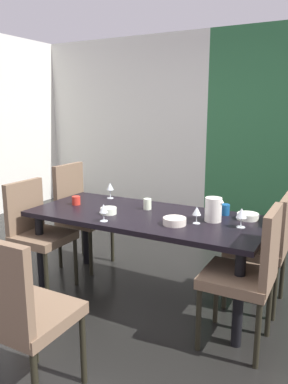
% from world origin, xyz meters
% --- Properties ---
extents(ground_plane, '(6.01, 5.46, 0.02)m').
position_xyz_m(ground_plane, '(0.00, 0.00, -0.01)').
color(ground_plane, black).
extents(back_panel_interior, '(2.89, 0.10, 2.64)m').
position_xyz_m(back_panel_interior, '(-1.56, 2.68, 1.32)').
color(back_panel_interior, silver).
rests_on(back_panel_interior, ground_plane).
extents(dining_table, '(1.94, 0.85, 0.73)m').
position_xyz_m(dining_table, '(0.25, 0.08, 0.65)').
color(dining_table, black).
rests_on(dining_table, ground_plane).
extents(chair_right_near, '(0.44, 0.44, 0.98)m').
position_xyz_m(chair_right_near, '(1.17, -0.22, 0.55)').
color(chair_right_near, brown).
rests_on(chair_right_near, ground_plane).
extents(chair_left_far, '(0.45, 0.44, 1.03)m').
position_xyz_m(chair_left_far, '(-0.68, 0.39, 0.57)').
color(chair_left_far, brown).
rests_on(chair_left_far, ground_plane).
extents(chair_right_far, '(0.44, 0.44, 0.93)m').
position_xyz_m(chair_right_far, '(1.17, 0.39, 0.54)').
color(chair_right_far, brown).
rests_on(chair_right_far, ground_plane).
extents(chair_left_near, '(0.45, 0.44, 0.96)m').
position_xyz_m(chair_left_near, '(-0.68, -0.22, 0.55)').
color(chair_left_near, brown).
rests_on(chair_left_near, ground_plane).
extents(chair_head_near, '(0.44, 0.44, 0.97)m').
position_xyz_m(chair_head_near, '(0.23, -1.28, 0.55)').
color(chair_head_near, brown).
rests_on(chair_head_near, ground_plane).
extents(wine_glass_near_window, '(0.08, 0.08, 0.15)m').
position_xyz_m(wine_glass_near_window, '(1.02, 0.10, 0.83)').
color(wine_glass_near_window, silver).
rests_on(wine_glass_near_window, dining_table).
extents(wine_glass_corner, '(0.07, 0.07, 0.15)m').
position_xyz_m(wine_glass_corner, '(-0.31, 0.41, 0.84)').
color(wine_glass_corner, silver).
rests_on(wine_glass_corner, dining_table).
extents(wine_glass_east, '(0.07, 0.07, 0.14)m').
position_xyz_m(wine_glass_east, '(0.05, -0.24, 0.82)').
color(wine_glass_east, silver).
rests_on(wine_glass_east, dining_table).
extents(wine_glass_north, '(0.07, 0.07, 0.13)m').
position_xyz_m(wine_glass_north, '(0.70, 0.04, 0.82)').
color(wine_glass_north, silver).
rests_on(wine_glass_north, dining_table).
extents(serving_bowl_front, '(0.13, 0.13, 0.05)m').
position_xyz_m(serving_bowl_front, '(-0.03, -0.05, 0.75)').
color(serving_bowl_front, white).
rests_on(serving_bowl_front, dining_table).
extents(serving_bowl_center, '(0.17, 0.17, 0.05)m').
position_xyz_m(serving_bowl_center, '(0.57, -0.06, 0.75)').
color(serving_bowl_center, silver).
rests_on(serving_bowl_center, dining_table).
extents(serving_bowl_right, '(0.17, 0.17, 0.05)m').
position_xyz_m(serving_bowl_right, '(1.02, 0.34, 0.75)').
color(serving_bowl_right, white).
rests_on(serving_bowl_right, dining_table).
extents(cup_west, '(0.08, 0.08, 0.08)m').
position_xyz_m(cup_west, '(-0.45, 0.07, 0.77)').
color(cup_west, red).
rests_on(cup_west, dining_table).
extents(cup_near_shelf, '(0.07, 0.07, 0.09)m').
position_xyz_m(cup_near_shelf, '(0.19, 0.23, 0.77)').
color(cup_near_shelf, white).
rests_on(cup_near_shelf, dining_table).
extents(cup_south, '(0.08, 0.08, 0.09)m').
position_xyz_m(cup_south, '(0.82, 0.37, 0.77)').
color(cup_south, '#164F8B').
rests_on(cup_south, dining_table).
extents(pitcher_left, '(0.15, 0.13, 0.19)m').
position_xyz_m(pitcher_left, '(0.80, 0.16, 0.82)').
color(pitcher_left, white).
rests_on(pitcher_left, dining_table).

